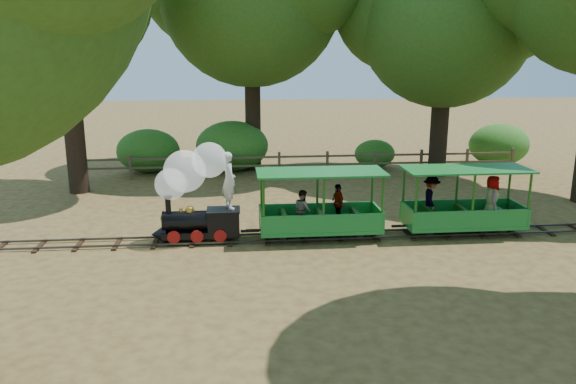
{
  "coord_description": "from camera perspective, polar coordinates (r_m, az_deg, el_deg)",
  "views": [
    {
      "loc": [
        -2.82,
        -14.55,
        5.04
      ],
      "look_at": [
        -1.36,
        0.5,
        1.21
      ],
      "focal_mm": 35.0,
      "sensor_mm": 36.0,
      "label": 1
    }
  ],
  "objects": [
    {
      "name": "locomotive",
      "position": [
        15.08,
        -9.52,
        0.64
      ],
      "size": [
        2.39,
        1.12,
        2.74
      ],
      "color": "black",
      "rests_on": "ground"
    },
    {
      "name": "shrub_mid_e",
      "position": [
        25.02,
        8.8,
        3.86
      ],
      "size": [
        1.79,
        1.38,
        1.24
      ],
      "primitive_type": "ellipsoid",
      "color": "#2D6B1E",
      "rests_on": "ground"
    },
    {
      "name": "shrub_east",
      "position": [
        26.93,
        20.65,
        4.53
      ],
      "size": [
        2.71,
        2.09,
        1.88
      ],
      "primitive_type": "ellipsoid",
      "color": "#2D6B1E",
      "rests_on": "ground"
    },
    {
      "name": "shrub_west",
      "position": [
        24.48,
        -14.01,
        4.08
      ],
      "size": [
        2.65,
        2.04,
        1.84
      ],
      "primitive_type": "ellipsoid",
      "color": "#2D6B1E",
      "rests_on": "ground"
    },
    {
      "name": "carriage_rear",
      "position": [
        16.43,
        17.12,
        -1.31
      ],
      "size": [
        3.45,
        1.41,
        1.79
      ],
      "color": "#1B7C2E",
      "rests_on": "track"
    },
    {
      "name": "fence",
      "position": [
        23.16,
        1.57,
        3.09
      ],
      "size": [
        18.1,
        0.1,
        1.0
      ],
      "color": "brown",
      "rests_on": "ground"
    },
    {
      "name": "carriage_front",
      "position": [
        15.36,
        3.25,
        -2.07
      ],
      "size": [
        3.45,
        1.41,
        1.79
      ],
      "color": "#1B7C2E",
      "rests_on": "track"
    },
    {
      "name": "oak_ne",
      "position": [
        23.69,
        15.68,
        17.26
      ],
      "size": [
        8.43,
        7.42,
        9.54
      ],
      "color": "#2D2116",
      "rests_on": "ground"
    },
    {
      "name": "ground",
      "position": [
        15.66,
        5.16,
        -4.63
      ],
      "size": [
        90.0,
        90.0,
        0.0
      ],
      "primitive_type": "plane",
      "color": "olive",
      "rests_on": "ground"
    },
    {
      "name": "track",
      "position": [
        15.63,
        5.17,
        -4.4
      ],
      "size": [
        22.0,
        1.0,
        0.1
      ],
      "color": "#3F3D3A",
      "rests_on": "ground"
    },
    {
      "name": "shrub_mid_w",
      "position": [
        24.18,
        -5.69,
        4.68
      ],
      "size": [
        3.09,
        2.38,
        2.14
      ],
      "primitive_type": "ellipsoid",
      "color": "#2D6B1E",
      "rests_on": "ground"
    }
  ]
}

